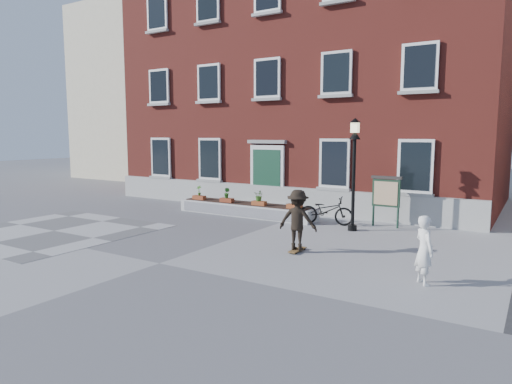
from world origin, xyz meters
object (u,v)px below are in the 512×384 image
Objects in this scene: bicycle at (326,211)px; bystander at (424,250)px; skateboarder at (298,220)px; lamp_post at (354,159)px; notice_board at (386,193)px.

bystander reaches higher than bicycle.
skateboarder is at bearing 31.53° from bystander.
bystander is at bearing -54.03° from lamp_post.
bystander is 6.50m from notice_board.
notice_board is at bearing 77.36° from skateboarder.
bicycle is 2.27m from notice_board.
lamp_post reaches higher than bystander.
bicycle is 1.12× the size of skateboarder.
skateboarder is (-1.10, -4.90, -0.32)m from notice_board.
bicycle is 4.27m from skateboarder.
lamp_post is at bearing -122.48° from notice_board.
lamp_post is 1.95m from notice_board.
bystander is 3.85m from skateboarder.
notice_board is (-2.61, 5.93, 0.47)m from bystander.
skateboarder reaches higher than bicycle.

